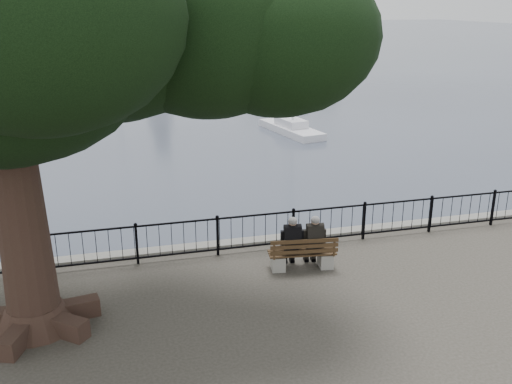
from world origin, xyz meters
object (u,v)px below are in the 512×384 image
object	(u,v)px
person_right	(313,243)
tree	(47,13)
bench	(302,257)
lion_monument	(157,51)
person_left	(291,244)

from	to	relation	value
person_right	tree	xyz separation A→B (m)	(-5.38, -1.00, 5.30)
bench	tree	size ratio (longest dim) A/B	0.15
person_right	lion_monument	distance (m)	48.68
bench	person_left	world-z (taller)	person_left
bench	lion_monument	size ratio (longest dim) A/B	0.18
person_left	person_right	bearing A→B (deg)	-7.30
tree	lion_monument	world-z (taller)	tree
person_right	tree	distance (m)	7.62
person_left	tree	world-z (taller)	tree
person_left	tree	bearing A→B (deg)	-167.54
lion_monument	tree	bearing A→B (deg)	-97.22
bench	person_right	xyz separation A→B (m)	(0.29, 0.06, 0.33)
bench	tree	xyz separation A→B (m)	(-5.10, -0.95, 5.63)
lion_monument	person_right	bearing A→B (deg)	-91.06
tree	lion_monument	size ratio (longest dim) A/B	1.22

